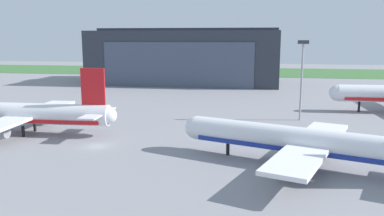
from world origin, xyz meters
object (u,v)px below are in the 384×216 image
(airliner_near_left, at_px, (21,114))
(apron_light_mast, at_px, (302,74))
(airliner_near_right, at_px, (306,142))
(maintenance_hangar, at_px, (186,57))

(airliner_near_left, relative_size, apron_light_mast, 2.16)
(airliner_near_right, bearing_deg, maintenance_hangar, 109.18)
(maintenance_hangar, xyz_separation_m, airliner_near_left, (-15.68, -92.76, -6.69))
(airliner_near_right, distance_m, apron_light_mast, 34.25)
(airliner_near_right, height_order, apron_light_mast, apron_light_mast)
(maintenance_hangar, height_order, airliner_near_left, maintenance_hangar)
(maintenance_hangar, distance_m, airliner_near_left, 94.31)
(maintenance_hangar, relative_size, airliner_near_right, 1.98)
(airliner_near_left, xyz_separation_m, airliner_near_right, (51.96, -11.51, -0.20))
(airliner_near_left, distance_m, apron_light_mast, 59.13)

